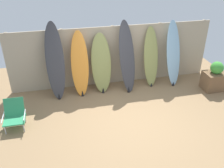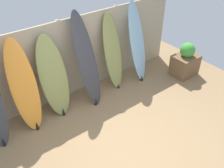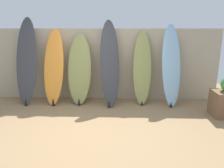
% 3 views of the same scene
% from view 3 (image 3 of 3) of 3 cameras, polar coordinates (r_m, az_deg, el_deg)
% --- Properties ---
extents(ground, '(7.68, 7.68, 0.00)m').
position_cam_3_polar(ground, '(4.02, -6.31, -12.74)').
color(ground, '#8E704C').
extents(fence_back, '(6.08, 0.11, 1.80)m').
position_cam_3_polar(fence_back, '(5.63, -3.61, 5.10)').
color(fence_back, tan).
rests_on(fence_back, ground).
extents(surfboard_charcoal_0, '(0.50, 0.65, 2.08)m').
position_cam_3_polar(surfboard_charcoal_0, '(5.67, -21.42, 5.45)').
color(surfboard_charcoal_0, '#38383D').
rests_on(surfboard_charcoal_0, ground).
extents(surfboard_orange_1, '(0.53, 0.60, 1.80)m').
position_cam_3_polar(surfboard_orange_1, '(5.44, -14.96, 4.14)').
color(surfboard_orange_1, orange).
rests_on(surfboard_orange_1, ground).
extents(surfboard_olive_2, '(0.58, 0.55, 1.69)m').
position_cam_3_polar(surfboard_olive_2, '(5.35, -8.49, 3.74)').
color(surfboard_olive_2, olive).
rests_on(surfboard_olive_2, ground).
extents(surfboard_charcoal_3, '(0.54, 0.71, 2.02)m').
position_cam_3_polar(surfboard_charcoal_3, '(5.15, -0.62, 5.23)').
color(surfboard_charcoal_3, '#38383D').
rests_on(surfboard_charcoal_3, ground).
extents(surfboard_olive_4, '(0.45, 0.53, 1.76)m').
position_cam_3_polar(surfboard_olive_4, '(5.32, 7.90, 4.10)').
color(surfboard_olive_4, olive).
rests_on(surfboard_olive_4, ground).
extents(surfboard_skyblue_5, '(0.49, 0.62, 1.93)m').
position_cam_3_polar(surfboard_skyblue_5, '(5.34, 15.22, 4.66)').
color(surfboard_skyblue_5, '#8CB7D6').
rests_on(surfboard_skyblue_5, ground).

